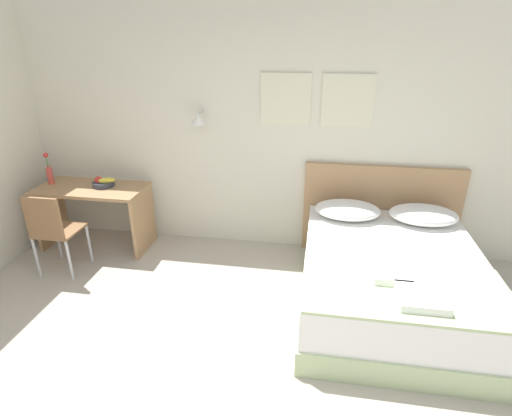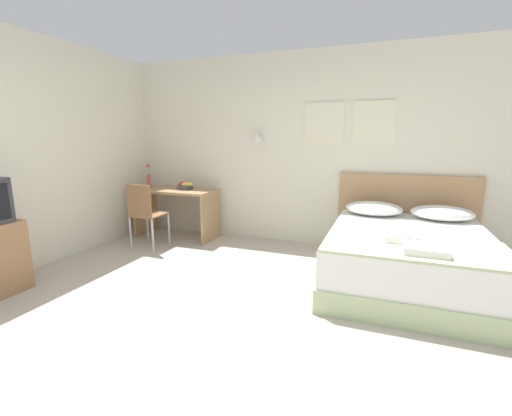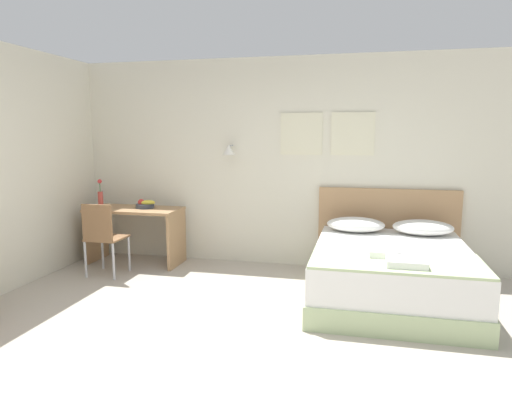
% 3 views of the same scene
% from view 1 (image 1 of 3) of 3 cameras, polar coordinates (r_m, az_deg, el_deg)
% --- Properties ---
extents(wall_back, '(5.97, 0.31, 2.65)m').
position_cam_1_polar(wall_back, '(4.44, -0.35, 10.73)').
color(wall_back, beige).
rests_on(wall_back, ground_plane).
extents(bed, '(1.56, 1.97, 0.56)m').
position_cam_1_polar(bed, '(3.85, 18.58, -9.80)').
color(bed, '#B2C693').
rests_on(bed, ground_plane).
extents(headboard, '(1.68, 0.06, 1.04)m').
position_cam_1_polar(headboard, '(4.63, 17.27, -0.40)').
color(headboard, '#A87F56').
rests_on(headboard, ground_plane).
extents(pillow_left, '(0.67, 0.45, 0.17)m').
position_cam_1_polar(pillow_left, '(4.26, 12.92, -0.25)').
color(pillow_left, white).
rests_on(pillow_left, bed).
extents(pillow_right, '(0.67, 0.45, 0.17)m').
position_cam_1_polar(pillow_right, '(4.38, 22.79, -0.88)').
color(pillow_right, white).
rests_on(pillow_right, bed).
extents(throw_blanket, '(1.51, 0.79, 0.02)m').
position_cam_1_polar(throw_blanket, '(3.23, 20.63, -10.93)').
color(throw_blanket, '#B2C693').
rests_on(throw_blanket, bed).
extents(folded_towel_near_foot, '(0.28, 0.27, 0.06)m').
position_cam_1_polar(folded_towel_near_foot, '(3.30, 18.77, -8.95)').
color(folded_towel_near_foot, white).
rests_on(folded_towel_near_foot, throw_blanket).
extents(folded_towel_mid_bed, '(0.33, 0.32, 0.06)m').
position_cam_1_polar(folded_towel_mid_bed, '(3.11, 22.58, -11.73)').
color(folded_towel_mid_bed, white).
rests_on(folded_towel_mid_bed, throw_blanket).
extents(desk, '(1.21, 0.59, 0.74)m').
position_cam_1_polar(desk, '(4.95, -22.14, 0.41)').
color(desk, '#A87F56').
rests_on(desk, ground_plane).
extents(desk_chair, '(0.41, 0.41, 0.89)m').
position_cam_1_polar(desk_chair, '(4.51, -27.10, -2.55)').
color(desk_chair, '#8E6642').
rests_on(desk_chair, ground_plane).
extents(fruit_bowl, '(0.26, 0.24, 0.12)m').
position_cam_1_polar(fruit_bowl, '(4.82, -20.98, 3.38)').
color(fruit_bowl, '#333842').
rests_on(fruit_bowl, desk).
extents(flower_vase, '(0.07, 0.07, 0.37)m').
position_cam_1_polar(flower_vase, '(5.13, -27.43, 4.57)').
color(flower_vase, '#D14C42').
rests_on(flower_vase, desk).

